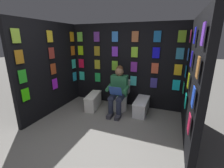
# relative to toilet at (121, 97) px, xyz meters

# --- Properties ---
(ground_plane) EXTENTS (30.00, 30.00, 0.00)m
(ground_plane) POSITION_rel_toilet_xyz_m (0.02, 1.74, -0.33)
(ground_plane) COLOR gray
(display_wall_back) EXTENTS (3.17, 0.14, 2.21)m
(display_wall_back) POSITION_rel_toilet_xyz_m (0.02, -0.39, 0.78)
(display_wall_back) COLOR black
(display_wall_back) RESTS_ON ground
(display_wall_left) EXTENTS (0.14, 2.08, 2.21)m
(display_wall_left) POSITION_rel_toilet_xyz_m (-1.57, 0.70, 0.78)
(display_wall_left) COLOR black
(display_wall_left) RESTS_ON ground
(display_wall_right) EXTENTS (0.14, 2.08, 2.21)m
(display_wall_right) POSITION_rel_toilet_xyz_m (1.60, 0.70, 0.78)
(display_wall_right) COLOR black
(display_wall_right) RESTS_ON ground
(toilet) EXTENTS (0.41, 0.56, 0.77)m
(toilet) POSITION_rel_toilet_xyz_m (0.00, 0.00, 0.00)
(toilet) COLOR white
(toilet) RESTS_ON ground
(person_reading) EXTENTS (0.54, 0.69, 1.19)m
(person_reading) POSITION_rel_toilet_xyz_m (-0.01, 0.23, 0.27)
(person_reading) COLOR #286B42
(person_reading) RESTS_ON ground
(comic_longbox_near) EXTENTS (0.31, 0.77, 0.35)m
(comic_longbox_near) POSITION_rel_toilet_xyz_m (-0.57, 0.04, -0.15)
(comic_longbox_near) COLOR silver
(comic_longbox_near) RESTS_ON ground
(comic_longbox_far) EXTENTS (0.38, 0.77, 0.38)m
(comic_longbox_far) POSITION_rel_toilet_xyz_m (0.70, 0.21, -0.13)
(comic_longbox_far) COLOR white
(comic_longbox_far) RESTS_ON ground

